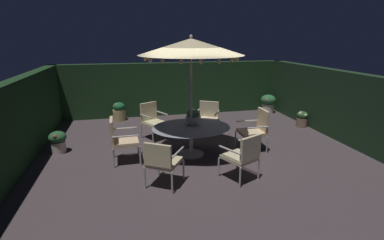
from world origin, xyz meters
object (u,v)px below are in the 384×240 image
(patio_umbrella, at_px, (191,47))
(potted_plant_back_left, at_px, (302,119))
(centerpiece_planter, at_px, (193,116))
(potted_plant_back_right, at_px, (268,103))
(potted_plant_right_far, at_px, (119,111))
(patio_chair_southeast, at_px, (152,119))
(patio_chair_southwest, at_px, (162,160))
(patio_chair_north, at_px, (243,154))
(patio_chair_south, at_px, (120,138))
(patio_dining_table, at_px, (191,131))
(patio_chair_east, at_px, (208,116))
(potted_plant_back_center, at_px, (58,141))
(patio_chair_northeast, at_px, (256,128))

(patio_umbrella, bearing_deg, potted_plant_back_left, 20.19)
(centerpiece_planter, bearing_deg, potted_plant_back_right, 41.43)
(patio_umbrella, height_order, potted_plant_right_far, patio_umbrella)
(patio_chair_southeast, xyz_separation_m, patio_chair_southwest, (-0.06, -2.77, -0.01))
(patio_umbrella, xyz_separation_m, patio_chair_north, (0.71, -1.45, -1.96))
(patio_umbrella, xyz_separation_m, patio_chair_south, (-1.61, -0.06, -1.93))
(patio_dining_table, relative_size, patio_chair_south, 1.81)
(patio_umbrella, xyz_separation_m, patio_chair_southwest, (-0.85, -1.36, -1.97))
(patio_chair_east, relative_size, potted_plant_back_right, 1.39)
(potted_plant_back_center, xyz_separation_m, potted_plant_right_far, (1.39, 2.56, 0.01))
(patio_chair_northeast, relative_size, patio_chair_southeast, 1.05)
(patio_chair_northeast, distance_m, patio_chair_southwest, 2.81)
(centerpiece_planter, relative_size, potted_plant_back_right, 0.61)
(centerpiece_planter, bearing_deg, patio_chair_northeast, -5.94)
(patio_umbrella, relative_size, potted_plant_back_right, 4.15)
(patio_chair_southwest, xyz_separation_m, potted_plant_back_right, (4.48, 4.63, -0.17))
(potted_plant_back_right, relative_size, potted_plant_back_left, 1.36)
(patio_chair_south, bearing_deg, patio_chair_southeast, 60.51)
(patio_dining_table, height_order, patio_umbrella, patio_umbrella)
(patio_chair_northeast, xyz_separation_m, potted_plant_back_left, (2.24, 1.45, -0.31))
(patio_chair_southeast, distance_m, potted_plant_back_center, 2.41)
(potted_plant_back_center, bearing_deg, potted_plant_right_far, 61.55)
(patio_umbrella, height_order, potted_plant_back_left, patio_umbrella)
(potted_plant_back_left, bearing_deg, patio_chair_southwest, -149.44)
(patio_chair_north, distance_m, potted_plant_back_left, 4.27)
(potted_plant_back_left, bearing_deg, patio_dining_table, -159.81)
(patio_chair_south, bearing_deg, centerpiece_planter, 6.40)
(centerpiece_planter, xyz_separation_m, potted_plant_back_right, (3.56, 3.14, -0.56))
(centerpiece_planter, bearing_deg, patio_chair_north, -68.21)
(potted_plant_back_right, bearing_deg, potted_plant_right_far, 178.51)
(patio_chair_southwest, bearing_deg, patio_chair_northeast, 28.36)
(centerpiece_planter, height_order, patio_chair_northeast, centerpiece_planter)
(patio_dining_table, relative_size, patio_umbrella, 0.66)
(potted_plant_right_far, bearing_deg, potted_plant_back_right, -1.49)
(patio_dining_table, xyz_separation_m, potted_plant_right_far, (-1.73, 3.41, -0.29))
(patio_chair_southwest, relative_size, potted_plant_back_left, 1.86)
(patio_umbrella, distance_m, potted_plant_back_left, 4.69)
(patio_dining_table, height_order, patio_chair_southeast, patio_chair_southeast)
(patio_chair_southeast, relative_size, patio_chair_southwest, 1.07)
(potted_plant_back_right, xyz_separation_m, potted_plant_back_center, (-6.75, -2.42, -0.07))
(patio_chair_north, height_order, patio_chair_southeast, patio_chair_southeast)
(potted_plant_back_center, xyz_separation_m, potted_plant_back_left, (6.98, 0.57, -0.04))
(patio_chair_north, relative_size, potted_plant_back_center, 1.78)
(patio_umbrella, distance_m, patio_chair_south, 2.52)
(centerpiece_planter, height_order, potted_plant_back_right, centerpiece_planter)
(centerpiece_planter, bearing_deg, potted_plant_right_far, 118.85)
(potted_plant_back_right, xyz_separation_m, potted_plant_right_far, (-5.36, 0.14, -0.06))
(patio_dining_table, relative_size, patio_chair_east, 1.99)
(patio_chair_east, bearing_deg, patio_chair_southeast, 179.73)
(patio_chair_southwest, xyz_separation_m, potted_plant_right_far, (-0.88, 4.77, -0.23))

